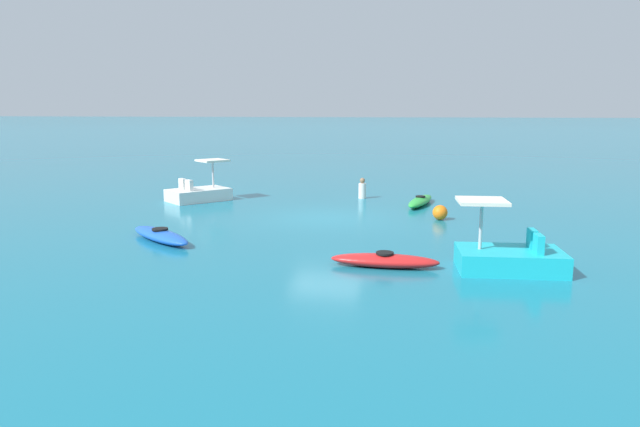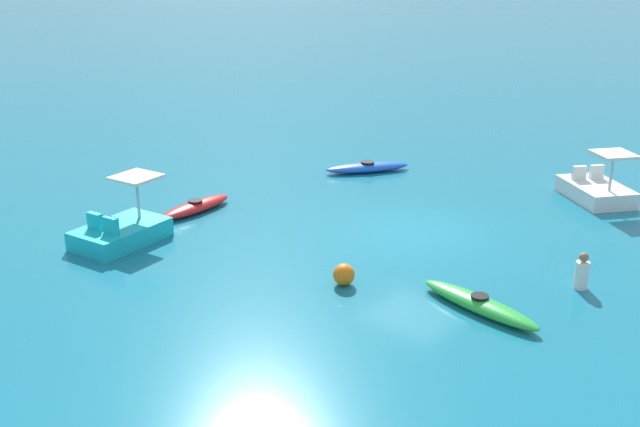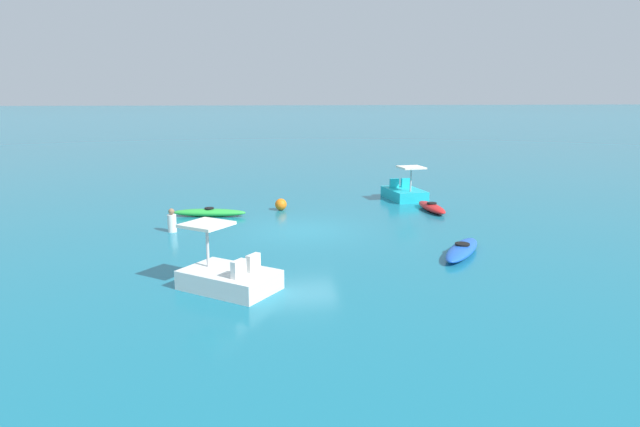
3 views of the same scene
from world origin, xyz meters
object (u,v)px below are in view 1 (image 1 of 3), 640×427
(kayak_blue, at_px, (160,235))
(kayak_red, at_px, (385,260))
(pedal_boat_cyan, at_px, (509,257))
(kayak_green, at_px, (420,201))
(pedal_boat_white, at_px, (199,193))
(buoy_orange, at_px, (440,213))
(person_near_shore, at_px, (362,189))

(kayak_blue, height_order, kayak_red, same)
(kayak_red, bearing_deg, pedal_boat_cyan, -173.21)
(kayak_red, height_order, pedal_boat_cyan, pedal_boat_cyan)
(kayak_green, xyz_separation_m, pedal_boat_white, (9.06, 0.89, 0.17))
(kayak_blue, xyz_separation_m, buoy_orange, (-7.80, -5.08, 0.09))
(person_near_shore, bearing_deg, kayak_blue, 64.57)
(kayak_blue, bearing_deg, buoy_orange, -146.92)
(pedal_boat_white, xyz_separation_m, buoy_orange, (-9.88, 2.16, -0.08))
(kayak_blue, relative_size, pedal_boat_cyan, 1.10)
(pedal_boat_white, relative_size, buoy_orange, 5.47)
(pedal_boat_white, relative_size, person_near_shore, 3.19)
(kayak_green, distance_m, person_near_shore, 2.81)
(kayak_blue, relative_size, kayak_red, 1.08)
(kayak_red, bearing_deg, kayak_green, -92.03)
(kayak_blue, distance_m, pedal_boat_white, 7.54)
(kayak_green, bearing_deg, pedal_boat_white, 5.60)
(kayak_blue, xyz_separation_m, kayak_green, (-6.97, -8.13, -0.00))
(kayak_red, distance_m, pedal_boat_cyan, 2.90)
(pedal_boat_white, height_order, buoy_orange, pedal_boat_white)
(pedal_boat_cyan, bearing_deg, person_near_shore, -64.17)
(pedal_boat_cyan, bearing_deg, kayak_blue, -6.40)
(buoy_orange, relative_size, person_near_shore, 0.58)
(kayak_blue, distance_m, person_near_shore, 10.38)
(person_near_shore, bearing_deg, kayak_green, 153.83)
(kayak_red, height_order, buoy_orange, buoy_orange)
(kayak_blue, height_order, pedal_boat_cyan, pedal_boat_cyan)
(kayak_red, bearing_deg, buoy_orange, -100.19)
(pedal_boat_white, bearing_deg, person_near_shore, -162.01)
(pedal_boat_white, bearing_deg, buoy_orange, 167.65)
(kayak_green, bearing_deg, buoy_orange, 105.16)
(kayak_blue, relative_size, pedal_boat_white, 1.01)
(pedal_boat_cyan, height_order, buoy_orange, pedal_boat_cyan)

